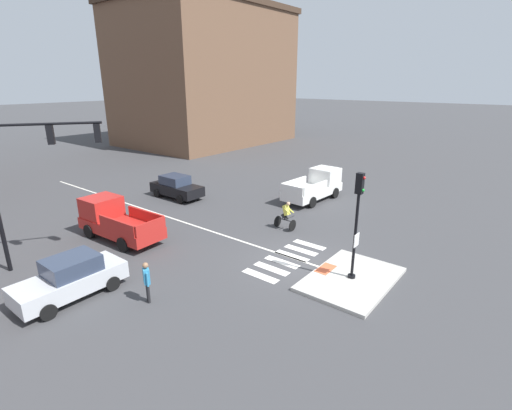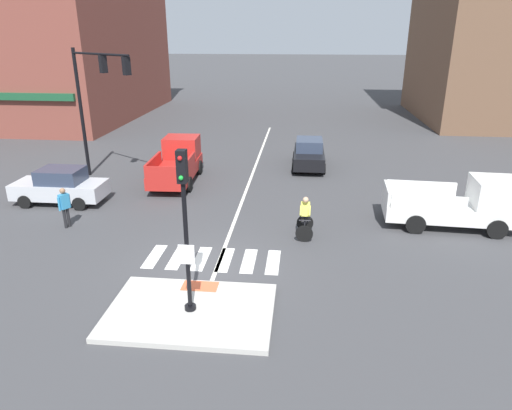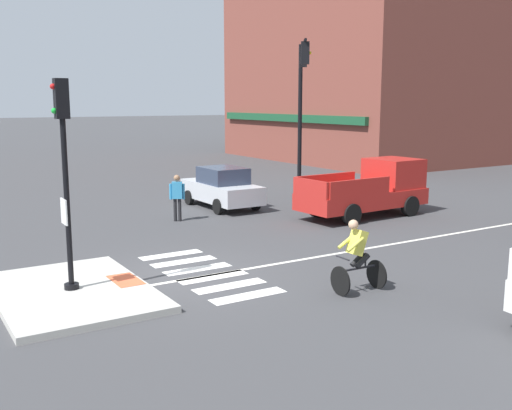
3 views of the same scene
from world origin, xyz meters
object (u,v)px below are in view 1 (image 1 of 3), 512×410
car_black_eastbound_far (176,187)px  pickup_truck_white_cross_right (316,186)px  cyclist (286,215)px  pickup_truck_red_westbound_far (115,220)px  car_silver_cross_left (71,278)px  signal_pole (357,217)px  pedestrian_at_curb_left (147,279)px  traffic_light_mast (27,168)px

car_black_eastbound_far → pickup_truck_white_cross_right: (6.05, -8.13, 0.17)m
pickup_truck_white_cross_right → cyclist: pickup_truck_white_cross_right is taller
pickup_truck_red_westbound_far → car_silver_cross_left: bearing=-138.2°
signal_pole → pickup_truck_red_westbound_far: bearing=106.3°
car_black_eastbound_far → car_silver_cross_left: (-11.33, -7.10, 0.00)m
pickup_truck_white_cross_right → signal_pole: bearing=-142.9°
pickup_truck_red_westbound_far → pedestrian_at_curb_left: 7.23m
pickup_truck_white_cross_right → pickup_truck_red_westbound_far: (-12.94, 5.00, 0.00)m
pickup_truck_red_westbound_far → signal_pole: bearing=-73.7°
car_black_eastbound_far → pedestrian_at_curb_left: 13.79m
pickup_truck_white_cross_right → cyclist: (-6.25, -1.59, -0.11)m
car_silver_cross_left → cyclist: bearing=-13.2°
pickup_truck_white_cross_right → traffic_light_mast: bearing=164.8°
pedestrian_at_curb_left → cyclist: bearing=0.3°
traffic_light_mast → pickup_truck_red_westbound_far: 5.38m
cyclist → pedestrian_at_curb_left: (-9.53, -0.06, 0.11)m
traffic_light_mast → cyclist: 12.86m
car_silver_cross_left → car_black_eastbound_far: bearing=32.1°
car_black_eastbound_far → pickup_truck_red_westbound_far: size_ratio=0.79×
pedestrian_at_curb_left → pickup_truck_red_westbound_far: bearing=66.9°
traffic_light_mast → cyclist: bearing=-30.1°
signal_pole → cyclist: signal_pole is taller
car_silver_cross_left → pickup_truck_red_westbound_far: 5.96m
cyclist → pickup_truck_red_westbound_far: bearing=135.4°
cyclist → pedestrian_at_curb_left: bearing=-179.7°
signal_pole → cyclist: 6.67m
pickup_truck_red_westbound_far → cyclist: bearing=-44.6°
signal_pole → pedestrian_at_curb_left: 8.61m
car_black_eastbound_far → cyclist: cyclist is taller
signal_pole → cyclist: bearing=60.2°
pedestrian_at_curb_left → traffic_light_mast: bearing=100.2°
pickup_truck_red_westbound_far → pickup_truck_white_cross_right: bearing=-21.1°
car_black_eastbound_far → traffic_light_mast: bearing=-161.9°
cyclist → pickup_truck_white_cross_right: bearing=14.3°
pickup_truck_red_westbound_far → cyclist: size_ratio=3.08×
car_silver_cross_left → pickup_truck_red_westbound_far: pickup_truck_red_westbound_far is taller
signal_pole → car_silver_cross_left: bearing=134.5°
pickup_truck_white_cross_right → cyclist: bearing=-165.7°
car_black_eastbound_far → cyclist: size_ratio=2.44×
pickup_truck_white_cross_right → pickup_truck_red_westbound_far: size_ratio=1.00×
cyclist → traffic_light_mast: bearing=149.9°
signal_pole → pickup_truck_red_westbound_far: (-3.54, 12.11, -1.92)m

